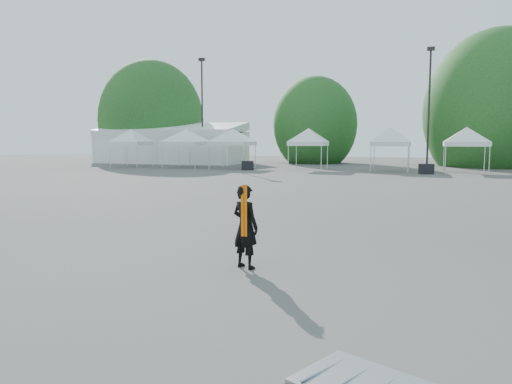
% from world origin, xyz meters
% --- Properties ---
extents(ground, '(120.00, 120.00, 0.00)m').
position_xyz_m(ground, '(0.00, 0.00, 0.00)').
color(ground, '#474442').
rests_on(ground, ground).
extents(marquee, '(15.00, 6.25, 4.23)m').
position_xyz_m(marquee, '(-22.00, 35.00, 1.97)').
color(marquee, white).
rests_on(marquee, ground).
extents(light_pole_west, '(0.60, 0.25, 10.30)m').
position_xyz_m(light_pole_west, '(-18.00, 34.00, 5.77)').
color(light_pole_west, black).
rests_on(light_pole_west, ground).
extents(light_pole_east, '(0.60, 0.25, 9.80)m').
position_xyz_m(light_pole_east, '(3.00, 32.00, 5.52)').
color(light_pole_east, black).
rests_on(light_pole_east, ground).
extents(tree_far_w, '(4.80, 4.80, 7.30)m').
position_xyz_m(tree_far_w, '(-26.00, 38.00, 4.54)').
color(tree_far_w, '#382314').
rests_on(tree_far_w, ground).
extents(tree_mid_w, '(4.16, 4.16, 6.33)m').
position_xyz_m(tree_mid_w, '(-8.00, 40.00, 3.93)').
color(tree_mid_w, '#382314').
rests_on(tree_mid_w, ground).
extents(tree_mid_e, '(5.12, 5.12, 7.79)m').
position_xyz_m(tree_mid_e, '(9.00, 39.00, 4.84)').
color(tree_mid_e, '#382314').
rests_on(tree_mid_e, ground).
extents(tent_a, '(4.05, 4.05, 3.88)m').
position_xyz_m(tent_a, '(-21.93, 27.51, 3.06)').
color(tent_a, silver).
rests_on(tent_a, ground).
extents(tent_b, '(4.63, 4.63, 3.88)m').
position_xyz_m(tent_b, '(-16.95, 28.32, 3.06)').
color(tent_b, silver).
rests_on(tent_b, ground).
extents(tent_c, '(4.55, 4.55, 3.88)m').
position_xyz_m(tent_c, '(-12.51, 28.02, 3.06)').
color(tent_c, silver).
rests_on(tent_c, ground).
extents(tent_d, '(4.00, 4.00, 3.88)m').
position_xyz_m(tent_d, '(-6.10, 28.33, 3.06)').
color(tent_d, silver).
rests_on(tent_d, ground).
extents(tent_e, '(4.03, 4.03, 3.88)m').
position_xyz_m(tent_e, '(0.32, 27.97, 3.06)').
color(tent_e, silver).
rests_on(tent_e, ground).
extents(tent_f, '(4.34, 4.34, 3.88)m').
position_xyz_m(tent_f, '(5.63, 28.27, 3.06)').
color(tent_f, silver).
rests_on(tent_f, ground).
extents(man, '(0.68, 0.58, 1.58)m').
position_xyz_m(man, '(-0.44, -2.48, 0.79)').
color(man, black).
rests_on(man, ground).
extents(crate_west, '(1.08, 0.94, 0.72)m').
position_xyz_m(crate_west, '(-10.53, 26.20, 0.36)').
color(crate_west, black).
rests_on(crate_west, ground).
extents(crate_mid, '(1.08, 0.94, 0.72)m').
position_xyz_m(crate_mid, '(2.93, 25.84, 0.36)').
color(crate_mid, black).
rests_on(crate_mid, ground).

